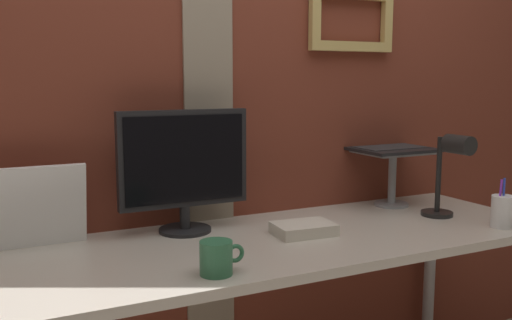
# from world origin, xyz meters

# --- Properties ---
(brick_wall_back) EXTENTS (3.44, 0.15, 2.33)m
(brick_wall_back) POSITION_xyz_m (-0.00, 0.49, 1.16)
(brick_wall_back) COLOR brown
(brick_wall_back) RESTS_ON ground_plane
(desk) EXTENTS (2.06, 0.67, 0.72)m
(desk) POSITION_xyz_m (-0.08, 0.09, 0.66)
(desk) COLOR beige
(desk) RESTS_ON ground_plane
(monitor) EXTENTS (0.45, 0.18, 0.42)m
(monitor) POSITION_xyz_m (-0.29, 0.31, 0.96)
(monitor) COLOR black
(monitor) RESTS_ON desk
(laptop_stand) EXTENTS (0.28, 0.22, 0.23)m
(laptop_stand) POSITION_xyz_m (0.61, 0.31, 0.88)
(laptop_stand) COLOR gray
(laptop_stand) RESTS_ON desk
(laptop) EXTENTS (0.32, 0.32, 0.21)m
(laptop) POSITION_xyz_m (0.61, 0.38, 1.01)
(laptop) COLOR black
(laptop) RESTS_ON laptop_stand
(whiteboard_panel) EXTENTS (0.34, 0.07, 0.26)m
(whiteboard_panel) POSITION_xyz_m (-0.79, 0.33, 0.85)
(whiteboard_panel) COLOR white
(whiteboard_panel) RESTS_ON desk
(desk_lamp) EXTENTS (0.12, 0.20, 0.32)m
(desk_lamp) POSITION_xyz_m (0.65, 0.04, 0.92)
(desk_lamp) COLOR black
(desk_lamp) RESTS_ON desk
(pen_cup) EXTENTS (0.08, 0.08, 0.18)m
(pen_cup) POSITION_xyz_m (0.73, -0.14, 0.78)
(pen_cup) COLOR white
(pen_cup) RESTS_ON desk
(coffee_mug) EXTENTS (0.13, 0.09, 0.09)m
(coffee_mug) POSITION_xyz_m (-0.36, -0.14, 0.77)
(coffee_mug) COLOR #33724C
(coffee_mug) RESTS_ON desk
(paper_clutter_stack) EXTENTS (0.21, 0.15, 0.04)m
(paper_clutter_stack) POSITION_xyz_m (0.05, 0.09, 0.74)
(paper_clutter_stack) COLOR silver
(paper_clutter_stack) RESTS_ON desk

